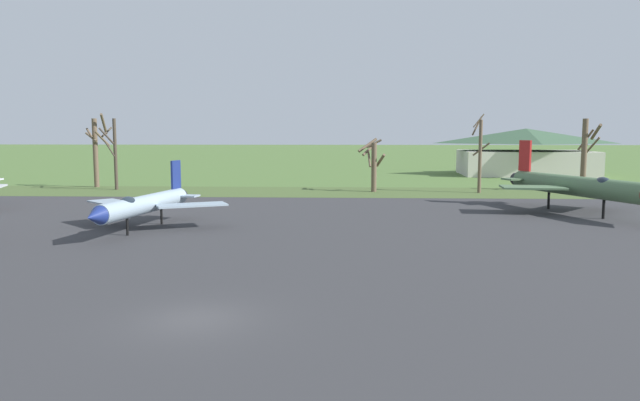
# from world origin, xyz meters

# --- Properties ---
(ground_plane) EXTENTS (600.00, 600.00, 0.00)m
(ground_plane) POSITION_xyz_m (0.00, 0.00, 0.00)
(ground_plane) COLOR #4C6B33
(asphalt_apron) EXTENTS (87.78, 51.04, 0.05)m
(asphalt_apron) POSITION_xyz_m (0.00, 15.31, 0.03)
(asphalt_apron) COLOR #333335
(asphalt_apron) RESTS_ON ground
(grass_verge_strip) EXTENTS (147.78, 12.00, 0.06)m
(grass_verge_strip) POSITION_xyz_m (0.00, 46.83, 0.03)
(grass_verge_strip) COLOR #465B2D
(grass_verge_strip) RESTS_ON ground
(jet_fighter_front_left) EXTENTS (11.75, 16.61, 6.13)m
(jet_fighter_front_left) POSITION_xyz_m (24.87, 29.34, 2.44)
(jet_fighter_front_left) COLOR #4C6B47
(jet_fighter_front_left) RESTS_ON ground
(jet_fighter_rear_left) EXTENTS (11.10, 13.10, 4.69)m
(jet_fighter_rear_left) POSITION_xyz_m (-8.68, 19.69, 1.89)
(jet_fighter_rear_left) COLOR #8EA3B2
(jet_fighter_rear_left) RESTS_ON ground
(bare_tree_far_left) EXTENTS (2.70, 3.05, 9.18)m
(bare_tree_far_left) POSITION_xyz_m (-25.59, 51.57, 4.82)
(bare_tree_far_left) COLOR brown
(bare_tree_far_left) RESTS_ON ground
(bare_tree_left_of_center) EXTENTS (2.29, 2.96, 8.49)m
(bare_tree_left_of_center) POSITION_xyz_m (-22.09, 48.35, 4.63)
(bare_tree_left_of_center) COLOR #42382D
(bare_tree_left_of_center) RESTS_ON ground
(bare_tree_center) EXTENTS (3.21, 2.67, 6.21)m
(bare_tree_center) POSITION_xyz_m (8.56, 47.59, 3.39)
(bare_tree_center) COLOR brown
(bare_tree_center) RESTS_ON ground
(bare_tree_right_of_center) EXTENTS (2.24, 1.46, 8.95)m
(bare_tree_right_of_center) POSITION_xyz_m (20.49, 46.81, 4.49)
(bare_tree_right_of_center) COLOR brown
(bare_tree_right_of_center) RESTS_ON ground
(bare_tree_far_right) EXTENTS (2.05, 2.93, 8.43)m
(bare_tree_far_right) POSITION_xyz_m (32.90, 48.77, 4.56)
(bare_tree_far_right) COLOR brown
(bare_tree_far_right) RESTS_ON ground
(visitor_building) EXTENTS (21.64, 14.52, 7.46)m
(visitor_building) POSITION_xyz_m (34.24, 76.48, 3.69)
(visitor_building) COLOR beige
(visitor_building) RESTS_ON ground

